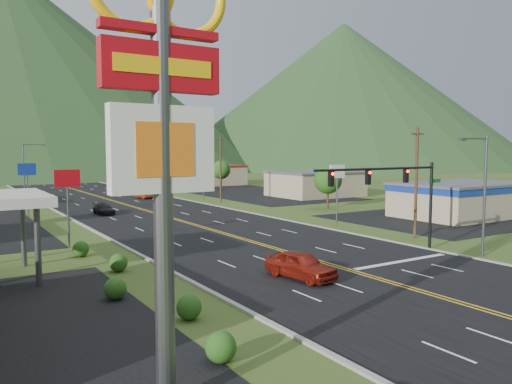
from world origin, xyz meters
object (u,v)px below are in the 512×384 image
pylon_sign (162,105)px  traffic_signal (397,185)px  car_dark_mid (104,209)px  streetlight_east (482,188)px  streetlight_west (26,168)px  car_red_far (144,194)px  car_red_near (301,265)px

pylon_sign → traffic_signal: bearing=27.1°
pylon_sign → car_dark_mid: size_ratio=3.17×
streetlight_east → traffic_signal: bearing=139.6°
traffic_signal → streetlight_west: streetlight_west is taller
pylon_sign → car_red_far: size_ratio=3.14×
streetlight_east → car_red_near: size_ratio=1.81×
traffic_signal → streetlight_west: 58.88m
car_red_far → streetlight_west: bearing=-14.9°
traffic_signal → car_dark_mid: 38.04m
pylon_sign → car_red_far: (22.43, 64.55, -8.56)m
streetlight_east → car_dark_mid: streetlight_east is taller
car_red_far → pylon_sign: bearing=67.4°
streetlight_west → car_red_far: 18.02m
traffic_signal → streetlight_east: streetlight_east is taller
traffic_signal → streetlight_east: 6.17m
streetlight_east → car_red_near: 15.93m
streetlight_east → car_dark_mid: size_ratio=2.04×
streetlight_west → car_dark_mid: streetlight_west is taller
streetlight_east → car_red_near: streetlight_east is taller
pylon_sign → traffic_signal: 26.67m
car_red_near → streetlight_west: bearing=88.2°
car_red_far → traffic_signal: bearing=87.7°
pylon_sign → car_red_near: (13.00, 10.14, -8.45)m
car_red_far → car_red_near: bearing=76.7°
pylon_sign → car_dark_mid: (11.23, 47.70, -8.66)m
traffic_signal → streetlight_west: size_ratio=1.46×
streetlight_east → car_red_far: size_ratio=2.02×
streetlight_west → pylon_sign: bearing=-94.5°
pylon_sign → traffic_signal: size_ratio=1.07×
pylon_sign → car_red_near: 18.53m
pylon_sign → car_red_near: pylon_sign is taller
streetlight_east → streetlight_west: 64.21m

